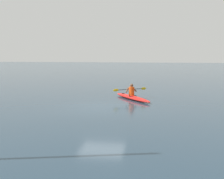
% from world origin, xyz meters
% --- Properties ---
extents(ground_plane, '(160.00, 160.00, 0.00)m').
position_xyz_m(ground_plane, '(0.00, 0.00, 0.00)').
color(ground_plane, '#233847').
extents(kayak, '(2.87, 3.77, 0.25)m').
position_xyz_m(kayak, '(-1.42, -2.97, 0.13)').
color(kayak, red).
rests_on(kayak, ground).
extents(kayaker, '(2.05, 1.45, 0.77)m').
position_xyz_m(kayaker, '(-1.35, -3.08, 0.58)').
color(kayaker, '#E04C14').
rests_on(kayaker, kayak).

